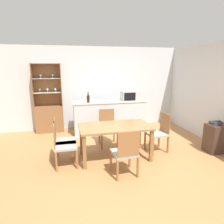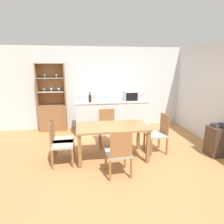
{
  "view_description": "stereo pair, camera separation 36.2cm",
  "coord_description": "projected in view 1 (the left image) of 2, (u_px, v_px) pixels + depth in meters",
  "views": [
    {
      "loc": [
        -1.09,
        -3.7,
        2.01
      ],
      "look_at": [
        0.04,
        1.08,
        0.83
      ],
      "focal_mm": 32.0,
      "sensor_mm": 36.0,
      "label": 1
    },
    {
      "loc": [
        -0.73,
        -3.77,
        2.01
      ],
      "look_at": [
        0.04,
        1.08,
        0.83
      ],
      "focal_mm": 32.0,
      "sensor_mm": 36.0,
      "label": 2
    }
  ],
  "objects": [
    {
      "name": "dining_chair_side_right_far",
      "position": [
        159.0,
        133.0,
        4.69
      ],
      "size": [
        0.46,
        0.46,
        0.9
      ],
      "rotation": [
        0.0,
        0.0,
        1.65
      ],
      "color": "#999E93",
      "rests_on": "ground_plane"
    },
    {
      "name": "ground_plane",
      "position": [
        122.0,
        162.0,
        4.22
      ],
      "size": [
        18.0,
        18.0,
        0.0
      ],
      "primitive_type": "plane",
      "color": "#B27A47"
    },
    {
      "name": "microwave",
      "position": [
        130.0,
        96.0,
        5.92
      ],
      "size": [
        0.53,
        0.35,
        0.27
      ],
      "color": "#B7BABF",
      "rests_on": "kitchen_counter"
    },
    {
      "name": "dining_chair_side_left_far",
      "position": [
        63.0,
        141.0,
        4.2
      ],
      "size": [
        0.44,
        0.44,
        0.9
      ],
      "rotation": [
        0.0,
        0.0,
        -1.59
      ],
      "color": "#999E93",
      "rests_on": "ground_plane"
    },
    {
      "name": "wall_right",
      "position": [
        222.0,
        96.0,
        4.78
      ],
      "size": [
        0.06,
        4.6,
        2.55
      ],
      "color": "silver",
      "rests_on": "ground_plane"
    },
    {
      "name": "display_cabinet",
      "position": [
        49.0,
        113.0,
        6.02
      ],
      "size": [
        0.81,
        0.37,
        2.04
      ],
      "color": "brown",
      "rests_on": "ground_plane"
    },
    {
      "name": "dining_chair_head_far",
      "position": [
        108.0,
        128.0,
        5.03
      ],
      "size": [
        0.44,
        0.44,
        0.9
      ],
      "rotation": [
        0.0,
        0.0,
        3.12
      ],
      "color": "#999E93",
      "rests_on": "ground_plane"
    },
    {
      "name": "kitchen_counter",
      "position": [
        110.0,
        117.0,
        5.96
      ],
      "size": [
        2.14,
        0.6,
        0.97
      ],
      "color": "silver",
      "rests_on": "ground_plane"
    },
    {
      "name": "wine_bottle",
      "position": [
        88.0,
        99.0,
        5.55
      ],
      "size": [
        0.08,
        0.08,
        0.28
      ],
      "color": "black",
      "rests_on": "kitchen_counter"
    },
    {
      "name": "telephone",
      "position": [
        216.0,
        123.0,
        4.59
      ],
      "size": [
        0.23,
        0.19,
        0.1
      ],
      "color": "#38383D",
      "rests_on": "side_cabinet"
    },
    {
      "name": "dining_chair_head_near",
      "position": [
        125.0,
        153.0,
        3.62
      ],
      "size": [
        0.46,
        0.46,
        0.9
      ],
      "rotation": [
        0.0,
        0.0,
        0.07
      ],
      "color": "#999E93",
      "rests_on": "ground_plane"
    },
    {
      "name": "side_cabinet",
      "position": [
        217.0,
        138.0,
        4.66
      ],
      "size": [
        0.49,
        0.38,
        0.66
      ],
      "color": "#422D23",
      "rests_on": "ground_plane"
    },
    {
      "name": "dining_chair_side_left_near",
      "position": [
        63.0,
        145.0,
        3.96
      ],
      "size": [
        0.44,
        0.44,
        0.9
      ],
      "rotation": [
        0.0,
        0.0,
        -1.54
      ],
      "color": "#999E93",
      "rests_on": "ground_plane"
    },
    {
      "name": "wall_back",
      "position": [
        100.0,
        88.0,
        6.41
      ],
      "size": [
        6.8,
        0.06,
        2.55
      ],
      "color": "silver",
      "rests_on": "ground_plane"
    },
    {
      "name": "dining_table",
      "position": [
        115.0,
        130.0,
        4.28
      ],
      "size": [
        1.52,
        0.82,
        0.73
      ],
      "color": "olive",
      "rests_on": "ground_plane"
    }
  ]
}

